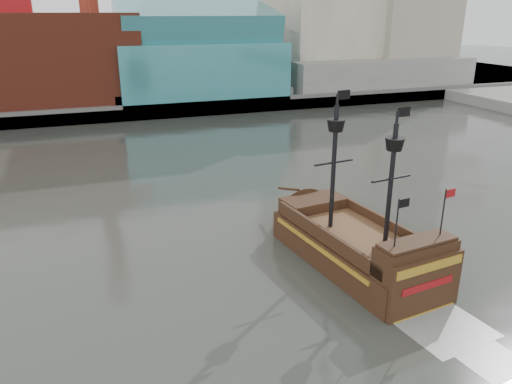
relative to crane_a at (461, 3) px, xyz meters
name	(u,v)px	position (x,y,z in m)	size (l,w,h in m)	color
ground	(329,322)	(-78.63, -82.00, -19.11)	(400.00, 400.00, 0.00)	#2B2E28
promenade_far	(132,89)	(-78.63, 10.00, -18.11)	(220.00, 60.00, 2.00)	slate
seawall	(153,111)	(-78.63, -19.50, -17.81)	(220.00, 1.00, 2.60)	#4C4C49
crane_a	(461,3)	(0.00, 0.00, 0.00)	(22.50, 4.00, 32.25)	slate
crane_b	(461,18)	(9.60, 10.00, -3.54)	(19.10, 4.00, 26.25)	slate
pirate_ship	(356,251)	(-73.62, -76.54, -17.92)	(7.20, 18.08, 13.17)	black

